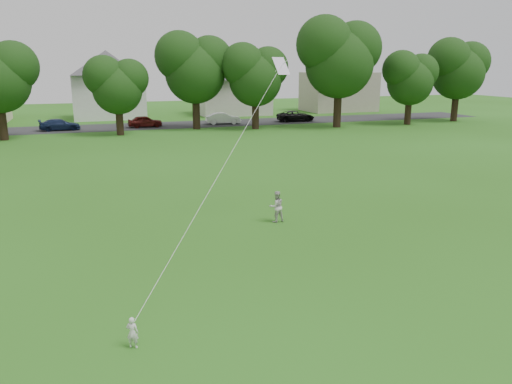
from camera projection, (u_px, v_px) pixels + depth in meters
name	position (u px, v px, depth m)	size (l,w,h in m)	color
ground	(200.00, 288.00, 15.04)	(160.00, 160.00, 0.00)	#275914
street	(115.00, 127.00, 53.57)	(90.00, 7.00, 0.01)	#2D2D30
toddler	(132.00, 333.00, 11.77)	(0.29, 0.19, 0.80)	silver
older_boy	(276.00, 207.00, 21.19)	(0.66, 0.51, 1.35)	beige
kite	(227.00, 159.00, 16.28)	(4.11, 4.89, 13.03)	white
tree_row	(159.00, 65.00, 47.42)	(81.84, 9.95, 11.77)	black
parked_cars	(85.00, 123.00, 51.56)	(53.82, 2.30, 1.29)	black
house_row	(112.00, 77.00, 61.68)	(76.97, 13.94, 10.09)	white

